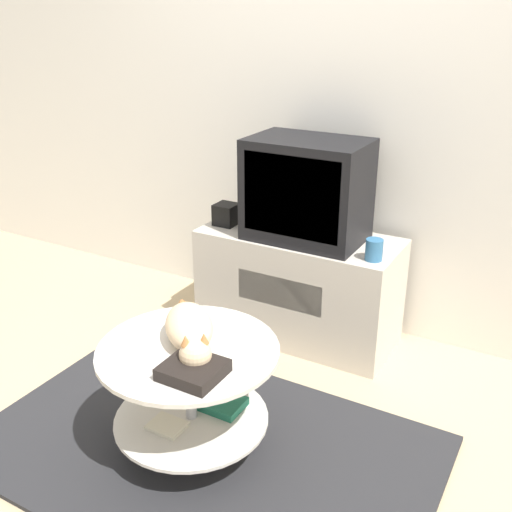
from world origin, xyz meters
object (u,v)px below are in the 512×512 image
Objects in this scene: tv at (307,190)px; speaker at (226,214)px; cat at (190,330)px; dvd_box at (193,370)px.

tv is 5.03× the size of speaker.
cat is (0.47, -1.01, -0.08)m from speaker.
cat is at bearing -89.65° from tv.
dvd_box is (0.60, -1.17, -0.13)m from speaker.
dvd_box is at bearing -83.65° from tv.
cat is at bearing -65.02° from speaker.
speaker is at bearing 162.92° from cat.
speaker is at bearing 117.01° from dvd_box.
speaker is (-0.46, -0.03, -0.20)m from tv.
dvd_box is at bearing -4.10° from cat.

